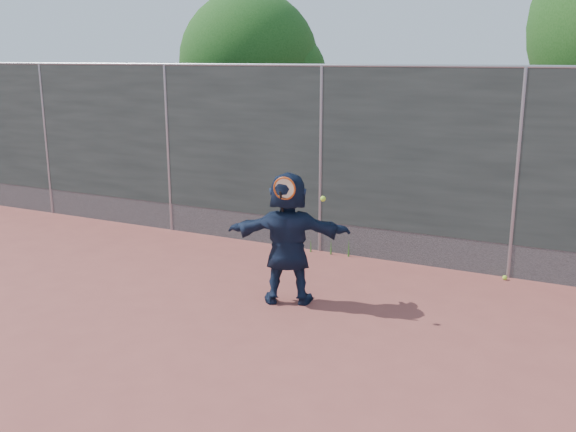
% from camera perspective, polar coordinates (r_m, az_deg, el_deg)
% --- Properties ---
extents(ground, '(80.00, 80.00, 0.00)m').
position_cam_1_polar(ground, '(7.79, -7.61, -9.85)').
color(ground, '#9E4C42').
rests_on(ground, ground).
extents(player, '(1.69, 1.06, 1.74)m').
position_cam_1_polar(player, '(8.25, 0.00, -1.95)').
color(player, '#16223C').
rests_on(player, ground).
extents(ball_ground, '(0.07, 0.07, 0.07)m').
position_cam_1_polar(ball_ground, '(9.80, 18.71, -5.21)').
color(ball_ground, '#B9F536').
rests_on(ball_ground, ground).
extents(fence, '(20.00, 0.06, 3.03)m').
position_cam_1_polar(fence, '(10.33, 2.94, 5.34)').
color(fence, '#38423D').
rests_on(fence, ground).
extents(swing_action, '(0.69, 0.13, 0.51)m').
position_cam_1_polar(swing_action, '(7.87, 0.01, 2.25)').
color(swing_action, '#C24612').
rests_on(swing_action, ground).
extents(tree_left, '(3.15, 3.00, 4.53)m').
position_cam_1_polar(tree_left, '(14.22, -2.82, 13.20)').
color(tree_left, '#382314').
rests_on(tree_left, ground).
extents(weed_clump, '(0.68, 0.07, 0.30)m').
position_cam_1_polar(weed_clump, '(10.44, 4.07, -2.75)').
color(weed_clump, '#387226').
rests_on(weed_clump, ground).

